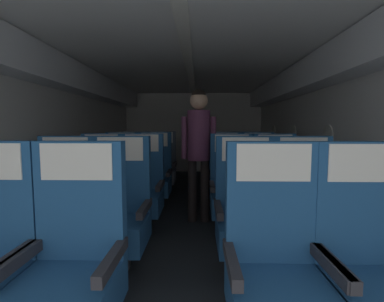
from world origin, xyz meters
TOP-DOWN VIEW (x-y plane):
  - ground at (0.00, 3.75)m, footprint 3.83×7.90m
  - fuselage_shell at (0.00, 4.03)m, footprint 3.71×7.55m
  - seat_a_left_aisle at (-0.52, 1.62)m, footprint 0.52×0.50m
  - seat_a_right_aisle at (1.01, 1.61)m, footprint 0.52×0.50m
  - seat_a_right_window at (0.53, 1.61)m, footprint 0.52×0.50m
  - seat_b_left_window at (-1.00, 2.47)m, footprint 0.52×0.50m
  - seat_b_left_aisle at (-0.53, 2.48)m, footprint 0.52×0.50m
  - seat_b_right_aisle at (1.02, 2.47)m, footprint 0.52×0.50m
  - seat_b_right_window at (0.53, 2.47)m, footprint 0.52×0.50m
  - seat_c_left_window at (-1.01, 3.35)m, footprint 0.52×0.50m
  - seat_c_left_aisle at (-0.53, 3.35)m, footprint 0.52×0.50m
  - seat_c_right_aisle at (1.02, 3.33)m, footprint 0.52×0.50m
  - seat_c_right_window at (0.52, 3.32)m, footprint 0.52×0.50m
  - seat_d_left_window at (-1.01, 4.19)m, footprint 0.52×0.50m
  - seat_d_left_aisle at (-0.52, 4.19)m, footprint 0.52×0.50m
  - seat_d_right_aisle at (1.01, 4.20)m, footprint 0.52×0.50m
  - seat_d_right_window at (0.52, 4.19)m, footprint 0.52×0.50m
  - seat_e_left_window at (-1.01, 5.05)m, footprint 0.52×0.50m
  - seat_e_left_aisle at (-0.52, 5.04)m, footprint 0.52×0.50m
  - seat_e_right_aisle at (1.00, 5.05)m, footprint 0.52×0.50m
  - seat_e_right_window at (0.53, 5.04)m, footprint 0.52×0.50m
  - flight_attendant at (0.14, 3.64)m, footprint 0.43×0.28m

SIDE VIEW (x-z plane):
  - ground at x=0.00m, z-range -0.02..0.00m
  - seat_a_left_aisle at x=-0.52m, z-range -0.09..1.02m
  - seat_a_right_aisle at x=1.01m, z-range -0.09..1.02m
  - seat_a_right_window at x=0.53m, z-range -0.09..1.02m
  - seat_b_left_window at x=-1.00m, z-range -0.09..1.02m
  - seat_b_left_aisle at x=-0.53m, z-range -0.09..1.02m
  - seat_b_right_aisle at x=1.02m, z-range -0.09..1.02m
  - seat_b_right_window at x=0.53m, z-range -0.09..1.02m
  - seat_c_left_window at x=-1.01m, z-range -0.09..1.02m
  - seat_c_left_aisle at x=-0.53m, z-range -0.09..1.02m
  - seat_c_right_aisle at x=1.02m, z-range -0.09..1.02m
  - seat_c_right_window at x=0.52m, z-range -0.09..1.02m
  - seat_d_left_window at x=-1.01m, z-range -0.09..1.02m
  - seat_d_left_aisle at x=-0.52m, z-range -0.09..1.02m
  - seat_d_right_aisle at x=1.01m, z-range -0.09..1.02m
  - seat_d_right_window at x=0.52m, z-range -0.09..1.02m
  - seat_e_left_window at x=-1.01m, z-range -0.09..1.02m
  - seat_e_left_aisle at x=-0.52m, z-range -0.09..1.02m
  - seat_e_right_aisle at x=1.00m, z-range -0.09..1.02m
  - seat_e_right_window at x=0.53m, z-range -0.09..1.02m
  - flight_attendant at x=0.14m, z-range 0.20..1.85m
  - fuselage_shell at x=0.00m, z-range 0.48..2.61m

